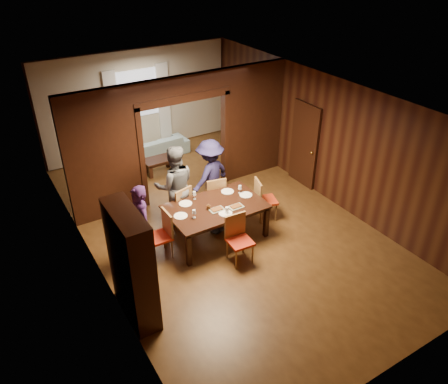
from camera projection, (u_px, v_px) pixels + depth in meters
floor at (220, 223)px, 9.64m from camera, size 9.00×9.00×0.00m
ceiling at (220, 96)px, 8.15m from camera, size 5.50×9.00×0.02m
room_walls at (179, 131)px, 10.25m from camera, size 5.52×9.01×2.90m
person_purple at (141, 226)px, 8.14m from camera, size 0.42×0.61×1.64m
person_grey at (175, 186)px, 9.21m from camera, size 1.05×0.91×1.83m
person_navy at (210, 175)px, 9.77m from camera, size 1.24×0.96×1.69m
sofa at (155, 147)px, 12.39m from camera, size 1.92×0.84×0.55m
serving_bowl at (216, 200)px, 8.96m from camera, size 0.31×0.31×0.08m
dining_table at (216, 221)px, 9.03m from camera, size 1.97×1.23×0.76m
coffee_table at (159, 166)px, 11.57m from camera, size 0.80×0.50×0.40m
chair_left at (159, 236)px, 8.42m from camera, size 0.44×0.44×0.97m
chair_right at (266, 199)px, 9.58m from camera, size 0.55×0.55×0.97m
chair_far_l at (178, 205)px, 9.36m from camera, size 0.54×0.54×0.97m
chair_far_r at (214, 195)px, 9.74m from camera, size 0.52×0.52×0.97m
chair_near at (240, 240)px, 8.30m from camera, size 0.47×0.47×0.97m
hutch at (132, 265)px, 6.90m from camera, size 0.40×1.20×2.00m
door_right at (304, 145)px, 10.67m from camera, size 0.06×0.90×2.10m
window_far at (137, 94)px, 12.02m from camera, size 1.20×0.03×1.30m
curtain_left at (114, 115)px, 11.89m from camera, size 0.35×0.06×2.40m
curtain_right at (164, 105)px, 12.56m from camera, size 0.35×0.06×2.40m
plate_left at (181, 216)px, 8.51m from camera, size 0.27×0.27×0.01m
plate_far_l at (186, 204)px, 8.90m from camera, size 0.27×0.27×0.01m
plate_far_r at (227, 191)px, 9.31m from camera, size 0.27×0.27×0.01m
plate_right at (246, 195)px, 9.19m from camera, size 0.27×0.27×0.01m
plate_near at (225, 213)px, 8.59m from camera, size 0.27×0.27×0.01m
platter_a at (217, 209)px, 8.69m from camera, size 0.30×0.20×0.04m
platter_b at (236, 206)px, 8.78m from camera, size 0.30×0.20×0.04m
wineglass_left at (194, 214)px, 8.42m from camera, size 0.08×0.08×0.18m
wineglass_far at (194, 195)px, 9.01m from camera, size 0.08×0.08×0.18m
wineglass_right at (240, 189)px, 9.23m from camera, size 0.08×0.08×0.18m
tumbler at (227, 210)px, 8.57m from camera, size 0.07×0.07×0.14m
condiment_jar at (209, 207)px, 8.70m from camera, size 0.08×0.08×0.11m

